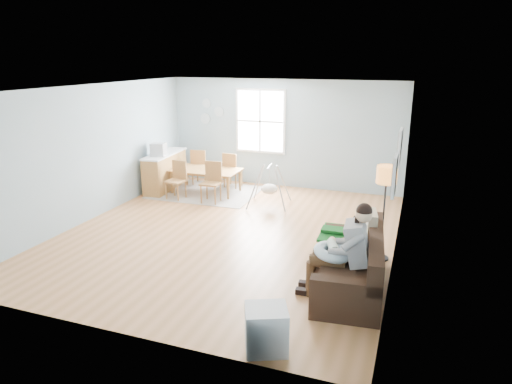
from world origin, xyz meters
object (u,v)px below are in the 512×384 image
at_px(monitor, 158,149).
at_px(chair_nw, 200,165).
at_px(chair_se, 212,179).
at_px(toddler, 350,236).
at_px(chair_sw, 177,177).
at_px(baby_swing, 269,188).
at_px(sofa, 353,268).
at_px(floor_lamp, 386,183).
at_px(dining_table, 206,181).
at_px(counter, 165,171).
at_px(father, 345,247).
at_px(chair_ne, 231,168).
at_px(storage_cube, 265,329).

bearing_deg(monitor, chair_nw, 57.48).
bearing_deg(chair_se, toddler, -38.65).
relative_size(chair_sw, baby_swing, 0.87).
distance_m(sofa, floor_lamp, 1.55).
distance_m(dining_table, monitor, 1.37).
bearing_deg(counter, chair_nw, 44.88).
bearing_deg(monitor, toddler, -31.34).
relative_size(chair_sw, chair_nw, 0.94).
relative_size(father, chair_ne, 1.52).
distance_m(chair_ne, baby_swing, 1.74).
height_order(toddler, floor_lamp, floor_lamp).
bearing_deg(floor_lamp, chair_ne, 141.83).
bearing_deg(chair_se, sofa, -39.70).
distance_m(storage_cube, baby_swing, 5.26).
height_order(counter, baby_swing, same).
relative_size(father, chair_se, 1.48).
bearing_deg(storage_cube, chair_nw, 122.38).
xyz_separation_m(dining_table, chair_se, (0.46, -0.60, 0.24)).
relative_size(storage_cube, baby_swing, 0.59).
relative_size(sofa, dining_table, 1.30).
bearing_deg(baby_swing, sofa, -53.88).
xyz_separation_m(dining_table, chair_nw, (-0.45, 0.60, 0.25)).
bearing_deg(chair_nw, counter, -135.12).
relative_size(storage_cube, chair_se, 0.65).
bearing_deg(floor_lamp, sofa, -104.36).
xyz_separation_m(father, floor_lamp, (0.39, 1.44, 0.57)).
bearing_deg(storage_cube, chair_se, 121.12).
distance_m(dining_table, chair_se, 0.79).
distance_m(father, counter, 6.43).
relative_size(storage_cube, chair_nw, 0.64).
xyz_separation_m(chair_ne, counter, (-1.52, -0.67, -0.05)).
relative_size(dining_table, chair_se, 1.78).
height_order(floor_lamp, chair_ne, floor_lamp).
height_order(floor_lamp, storage_cube, floor_lamp).
relative_size(toddler, chair_nw, 0.87).
relative_size(toddler, baby_swing, 0.81).
xyz_separation_m(floor_lamp, chair_sw, (-4.82, 1.88, -0.80)).
xyz_separation_m(floor_lamp, chair_se, (-3.94, 1.90, -0.78)).
distance_m(chair_se, baby_swing, 1.35).
bearing_deg(storage_cube, counter, 129.65).
height_order(chair_se, monitor, monitor).
xyz_separation_m(chair_sw, chair_nw, (-0.03, 1.23, 0.03)).
xyz_separation_m(father, chair_sw, (-4.44, 3.31, -0.23)).
relative_size(toddler, dining_table, 0.50).
height_order(sofa, baby_swing, baby_swing).
xyz_separation_m(chair_nw, counter, (-0.65, -0.64, -0.07)).
xyz_separation_m(floor_lamp, chair_nw, (-4.85, 3.10, -0.77)).
xyz_separation_m(sofa, floor_lamp, (0.29, 1.13, 1.01)).
bearing_deg(chair_sw, chair_se, 1.58).
bearing_deg(chair_sw, toddler, -32.44).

